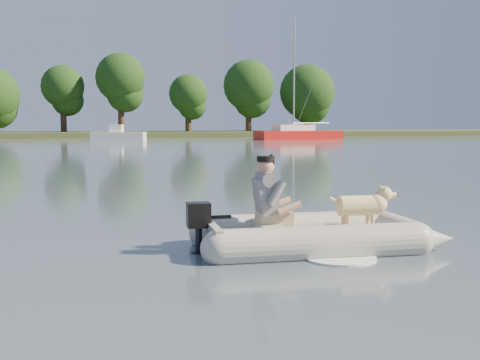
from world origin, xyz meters
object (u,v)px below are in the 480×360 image
object	(u,v)px
man	(267,194)
sailboat	(298,134)
motorboat	(118,130)
dinghy	(316,206)
dog	(358,209)

from	to	relation	value
man	sailboat	bearing A→B (deg)	72.03
motorboat	man	bearing A→B (deg)	-74.93
dinghy	sailboat	distance (m)	50.71
dinghy	dog	xyz separation A→B (m)	(0.64, 0.00, -0.07)
dog	man	bearing A→B (deg)	-180.00
dinghy	dog	size ratio (longest dim) A/B	4.86
dog	motorboat	size ratio (longest dim) A/B	0.18
sailboat	dog	bearing A→B (deg)	-116.83
sailboat	dinghy	bearing A→B (deg)	-117.50
motorboat	dinghy	bearing A→B (deg)	-74.13
man	motorboat	size ratio (longest dim) A/B	0.21
man	dog	world-z (taller)	man
man	motorboat	distance (m)	48.97
dinghy	man	bearing A→B (deg)	175.76
man	motorboat	bearing A→B (deg)	91.66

